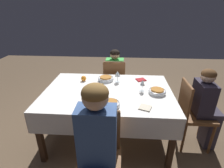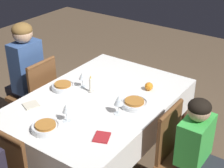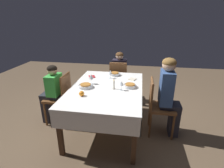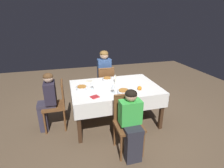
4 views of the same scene
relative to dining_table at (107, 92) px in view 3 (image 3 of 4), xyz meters
name	(u,v)px [view 3 (image 3 of 4)]	position (x,y,z in m)	size (l,w,h in m)	color
ground_plane	(107,126)	(0.00, 0.00, -0.65)	(8.00, 8.00, 0.00)	brown
dining_table	(107,92)	(0.00, 0.00, 0.00)	(1.59, 1.09, 0.72)	white
chair_north	(158,104)	(0.01, 0.80, -0.15)	(0.38, 0.39, 0.88)	brown
chair_west	(119,79)	(-1.04, 0.06, -0.15)	(0.39, 0.38, 0.88)	brown
chair_south	(61,96)	(-0.04, -0.80, -0.15)	(0.38, 0.39, 0.88)	brown
person_adult_denim	(169,93)	(0.01, 0.94, 0.05)	(0.30, 0.34, 1.22)	#282833
person_child_dark	(120,73)	(-1.20, 0.06, -0.07)	(0.33, 0.30, 1.05)	#383342
person_child_green	(51,92)	(-0.04, -0.96, -0.08)	(0.30, 0.33, 1.02)	#282833
bowl_north	(130,86)	(-0.06, 0.36, 0.10)	(0.20, 0.20, 0.06)	silver
wine_glass_north	(121,83)	(0.07, 0.24, 0.18)	(0.07, 0.07, 0.14)	white
bowl_west	(114,74)	(-0.60, 0.03, 0.10)	(0.21, 0.21, 0.06)	silver
wine_glass_west	(110,72)	(-0.42, -0.01, 0.18)	(0.07, 0.07, 0.15)	white
bowl_south	(86,86)	(0.06, -0.32, 0.10)	(0.22, 0.22, 0.06)	silver
wine_glass_south	(91,77)	(-0.11, -0.27, 0.19)	(0.07, 0.07, 0.16)	white
candle_centerpiece	(114,85)	(0.04, 0.12, 0.14)	(0.05, 0.05, 0.16)	beige
orange_fruit	(82,93)	(0.37, -0.28, 0.11)	(0.07, 0.07, 0.07)	orange
napkin_red_folded	(132,79)	(-0.42, 0.38, 0.08)	(0.15, 0.15, 0.01)	beige
napkin_spare_side	(92,77)	(-0.44, -0.36, 0.08)	(0.16, 0.15, 0.01)	#AD2328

